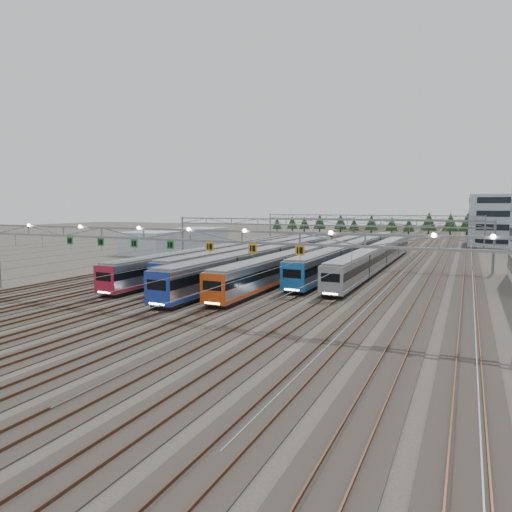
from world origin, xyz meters
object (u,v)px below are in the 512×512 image
at_px(gantry_far, 367,221).
at_px(train_d, 314,257).
at_px(train_f, 378,256).
at_px(train_b, 273,252).
at_px(west_shed, 179,240).
at_px(train_a, 223,256).
at_px(gantry_near, 189,237).
at_px(train_e, 356,252).
at_px(train_c, 271,259).
at_px(gantry_mid, 316,228).

bearing_deg(gantry_far, train_d, -87.56).
bearing_deg(train_f, train_b, -177.05).
bearing_deg(train_f, west_shed, 164.98).
bearing_deg(train_a, gantry_near, -67.33).
height_order(train_b, gantry_far, gantry_far).
height_order(train_d, train_e, train_e).
xyz_separation_m(train_e, train_f, (4.50, -3.98, -0.09)).
height_order(train_b, train_f, train_b).
height_order(train_e, gantry_far, gantry_far).
relative_size(train_b, gantry_far, 1.18).
distance_m(train_a, west_shed, 34.60).
relative_size(train_c, west_shed, 1.85).
xyz_separation_m(gantry_far, west_shed, (-36.30, -34.43, -3.99)).
bearing_deg(gantry_mid, train_b, -155.20).
bearing_deg(train_f, gantry_far, 103.41).
bearing_deg(train_d, train_a, -158.23).
bearing_deg(train_f, train_c, -137.07).
distance_m(train_e, gantry_far, 43.94).
distance_m(gantry_far, west_shed, 50.19).
distance_m(train_f, gantry_near, 39.89).
relative_size(train_d, gantry_far, 1.13).
bearing_deg(train_e, train_b, -160.02).
relative_size(train_b, gantry_near, 1.18).
bearing_deg(gantry_mid, train_a, -130.23).
xyz_separation_m(train_a, train_f, (22.50, 11.11, 0.00)).
bearing_deg(gantry_near, gantry_far, 89.97).
relative_size(train_a, gantry_mid, 0.95).
relative_size(train_b, west_shed, 2.22).
bearing_deg(gantry_near, train_b, 100.27).
relative_size(train_b, train_e, 1.05).
bearing_deg(train_f, train_a, -153.73).
bearing_deg(gantry_near, train_a, 112.67).
height_order(gantry_near, west_shed, gantry_near).
distance_m(train_a, gantry_near, 29.49).
distance_m(train_e, train_f, 6.01).
bearing_deg(west_shed, gantry_mid, -16.23).
xyz_separation_m(gantry_near, gantry_far, (0.05, 85.12, -0.70)).
distance_m(train_f, west_shed, 49.23).
bearing_deg(west_shed, gantry_far, 43.49).
distance_m(train_b, gantry_mid, 8.57).
relative_size(gantry_near, gantry_mid, 1.00).
height_order(gantry_near, gantry_far, gantry_near).
distance_m(train_a, gantry_mid, 17.94).
bearing_deg(train_a, west_shed, 136.38).
relative_size(train_f, west_shed, 1.88).
height_order(train_b, train_d, train_b).
bearing_deg(train_b, west_shed, 155.14).
distance_m(train_b, train_c, 12.47).
xyz_separation_m(train_c, train_d, (4.50, 6.84, -0.13)).
bearing_deg(train_e, train_a, -140.03).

